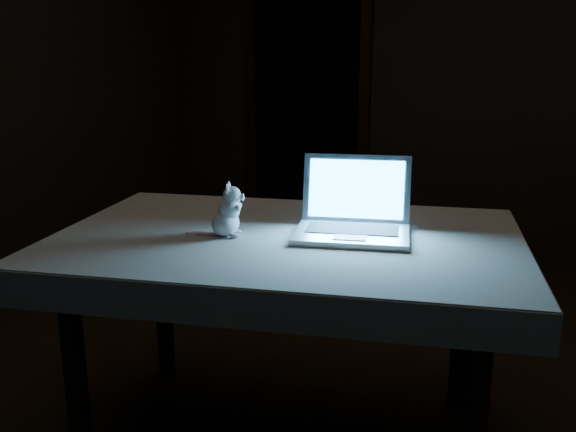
% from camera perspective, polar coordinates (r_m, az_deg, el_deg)
% --- Properties ---
extents(floor, '(5.00, 5.00, 0.00)m').
position_cam_1_polar(floor, '(2.83, 1.85, -15.20)').
color(floor, black).
rests_on(floor, ground).
extents(back_wall, '(4.50, 0.04, 2.60)m').
position_cam_1_polar(back_wall, '(4.86, 14.03, 12.81)').
color(back_wall, black).
rests_on(back_wall, ground).
extents(doorway, '(1.06, 0.36, 2.13)m').
position_cam_1_polar(doorway, '(5.21, 1.72, 10.70)').
color(doorway, black).
rests_on(doorway, back_wall).
extents(table, '(1.63, 1.24, 0.78)m').
position_cam_1_polar(table, '(2.34, -0.07, -11.11)').
color(table, black).
rests_on(table, floor).
extents(tablecloth, '(1.75, 1.34, 0.11)m').
position_cam_1_polar(tablecloth, '(2.20, -0.96, -3.19)').
color(tablecloth, '#BFB3A1').
rests_on(tablecloth, table).
extents(laptop, '(0.45, 0.42, 0.26)m').
position_cam_1_polar(laptop, '(2.14, 5.76, 1.43)').
color(laptop, silver).
rests_on(laptop, tablecloth).
extents(plush_mouse, '(0.15, 0.15, 0.18)m').
position_cam_1_polar(plush_mouse, '(2.17, -5.61, 0.55)').
color(plush_mouse, silver).
rests_on(plush_mouse, tablecloth).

